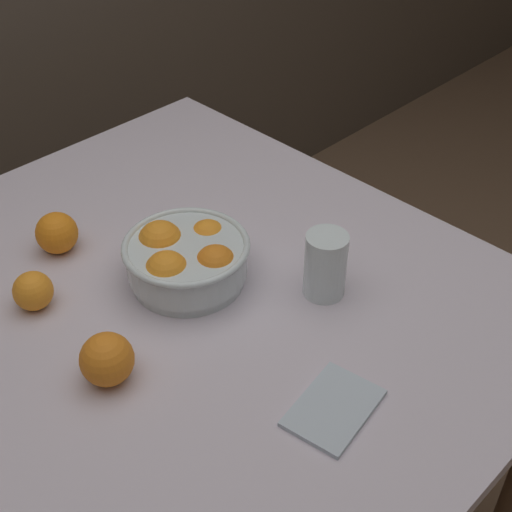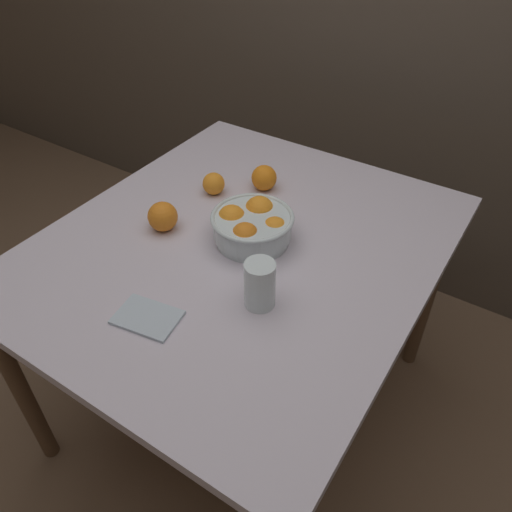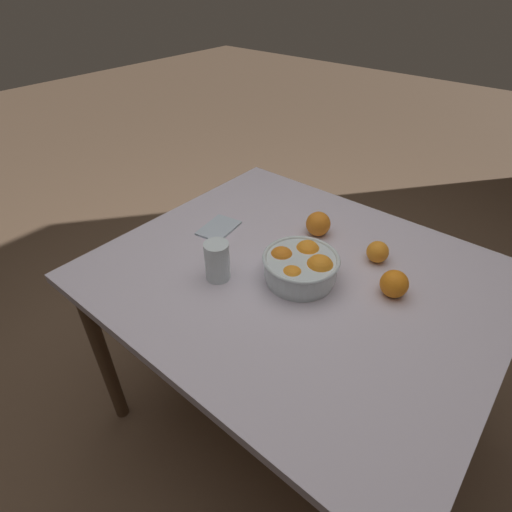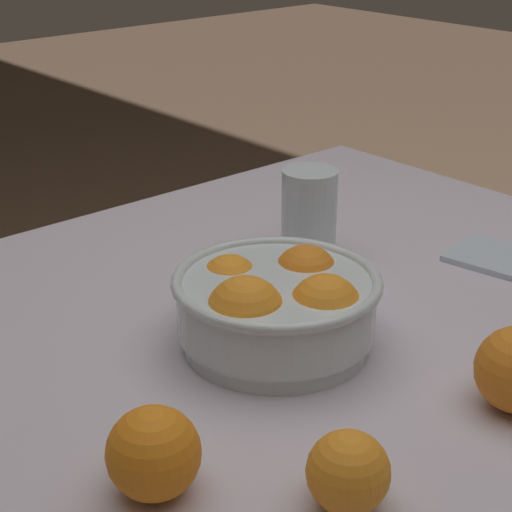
{
  "view_description": "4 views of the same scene",
  "coord_description": "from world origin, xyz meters",
  "px_view_note": "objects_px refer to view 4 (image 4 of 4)",
  "views": [
    {
      "loc": [
        -0.58,
        -0.75,
        1.58
      ],
      "look_at": [
        0.12,
        -0.05,
        0.79
      ],
      "focal_mm": 50.0,
      "sensor_mm": 36.0,
      "label": 1
    },
    {
      "loc": [
        0.62,
        -0.87,
        1.6
      ],
      "look_at": [
        0.1,
        -0.08,
        0.8
      ],
      "focal_mm": 35.0,
      "sensor_mm": 36.0,
      "label": 2
    },
    {
      "loc": [
        0.8,
        0.5,
        1.52
      ],
      "look_at": [
        0.08,
        -0.1,
        0.81
      ],
      "focal_mm": 28.0,
      "sensor_mm": 36.0,
      "label": 3
    },
    {
      "loc": [
        -0.57,
        0.57,
        1.22
      ],
      "look_at": [
        0.13,
        -0.04,
        0.8
      ],
      "focal_mm": 60.0,
      "sensor_mm": 36.0,
      "label": 4
    }
  ],
  "objects_px": {
    "juice_glass": "(309,217)",
    "orange_loose_front": "(348,472)",
    "fruit_bowl": "(277,305)",
    "orange_loose_near_bowl": "(154,453)"
  },
  "relations": [
    {
      "from": "juice_glass",
      "to": "orange_loose_front",
      "type": "xyz_separation_m",
      "value": [
        -0.38,
        0.32,
        -0.02
      ]
    },
    {
      "from": "fruit_bowl",
      "to": "juice_glass",
      "type": "height_order",
      "value": "juice_glass"
    },
    {
      "from": "orange_loose_near_bowl",
      "to": "juice_glass",
      "type": "bearing_deg",
      "value": -58.84
    },
    {
      "from": "fruit_bowl",
      "to": "orange_loose_near_bowl",
      "type": "height_order",
      "value": "fruit_bowl"
    },
    {
      "from": "orange_loose_front",
      "to": "orange_loose_near_bowl",
      "type": "bearing_deg",
      "value": 42.45
    },
    {
      "from": "fruit_bowl",
      "to": "orange_loose_near_bowl",
      "type": "xyz_separation_m",
      "value": [
        -0.11,
        0.24,
        -0.01
      ]
    },
    {
      "from": "orange_loose_near_bowl",
      "to": "orange_loose_front",
      "type": "xyz_separation_m",
      "value": [
        -0.12,
        -0.11,
        -0.01
      ]
    },
    {
      "from": "juice_glass",
      "to": "orange_loose_near_bowl",
      "type": "xyz_separation_m",
      "value": [
        -0.26,
        0.43,
        -0.02
      ]
    },
    {
      "from": "juice_glass",
      "to": "orange_loose_near_bowl",
      "type": "distance_m",
      "value": 0.5
    },
    {
      "from": "fruit_bowl",
      "to": "juice_glass",
      "type": "xyz_separation_m",
      "value": [
        0.15,
        -0.19,
        0.01
      ]
    }
  ]
}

